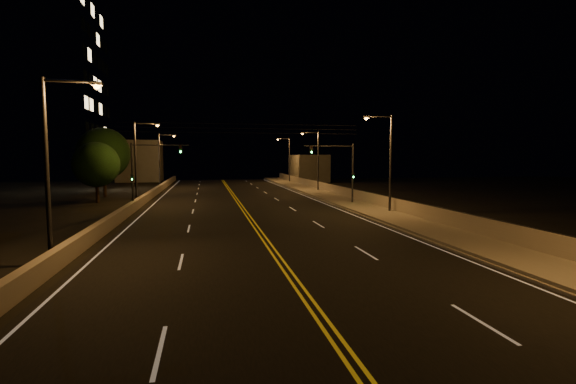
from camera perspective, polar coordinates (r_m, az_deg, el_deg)
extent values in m
plane|color=black|center=(10.66, 8.80, -22.13)|extent=(160.00, 160.00, 0.00)
cube|color=black|center=(29.49, -4.58, -4.57)|extent=(18.00, 120.00, 0.02)
cube|color=slate|center=(32.50, 14.73, -3.59)|extent=(3.60, 120.00, 0.30)
cube|color=slate|center=(31.75, 11.68, -3.86)|extent=(0.14, 120.00, 0.15)
cube|color=gray|center=(33.17, 17.32, -2.35)|extent=(0.30, 120.00, 1.00)
cube|color=gray|center=(29.93, -23.36, -3.98)|extent=(0.45, 120.00, 0.87)
cube|color=#6D695B|center=(82.17, 2.82, 3.28)|extent=(6.00, 10.00, 5.19)
cube|color=#6D695B|center=(86.87, -19.59, 4.01)|extent=(8.00, 8.00, 7.98)
cylinder|color=black|center=(33.11, 17.35, -1.44)|extent=(0.06, 120.00, 0.06)
cube|color=silver|center=(29.79, -21.31, -4.77)|extent=(0.12, 116.00, 0.00)
cube|color=silver|center=(31.63, 11.13, -3.98)|extent=(0.12, 116.00, 0.00)
cube|color=gold|center=(29.48, -4.87, -4.55)|extent=(0.12, 116.00, 0.00)
cube|color=gold|center=(29.51, -4.29, -4.54)|extent=(0.12, 116.00, 0.00)
cube|color=silver|center=(11.53, -17.15, -19.99)|extent=(0.12, 3.00, 0.00)
cube|color=silver|center=(20.03, -14.44, -9.18)|extent=(0.12, 3.00, 0.00)
cube|color=silver|center=(28.84, -13.42, -4.87)|extent=(0.12, 3.00, 0.00)
cube|color=silver|center=(37.74, -12.88, -2.59)|extent=(0.12, 3.00, 0.00)
cube|color=silver|center=(46.68, -12.55, -1.18)|extent=(0.12, 3.00, 0.00)
cube|color=silver|center=(55.63, -12.33, -0.22)|extent=(0.12, 3.00, 0.00)
cube|color=silver|center=(64.60, -12.17, 0.47)|extent=(0.12, 3.00, 0.00)
cube|color=silver|center=(73.58, -12.04, 0.99)|extent=(0.12, 3.00, 0.00)
cube|color=silver|center=(82.56, -11.95, 1.40)|extent=(0.12, 3.00, 0.00)
cube|color=silver|center=(13.86, 25.01, -15.89)|extent=(0.12, 3.00, 0.00)
cube|color=silver|center=(21.46, 10.58, -8.17)|extent=(0.12, 3.00, 0.00)
cube|color=silver|center=(29.85, 4.17, -4.43)|extent=(0.12, 3.00, 0.00)
cube|color=silver|center=(38.52, 0.64, -2.32)|extent=(0.12, 3.00, 0.00)
cube|color=silver|center=(47.31, -1.59, -0.99)|extent=(0.12, 3.00, 0.00)
cube|color=silver|center=(56.16, -3.11, -0.07)|extent=(0.12, 3.00, 0.00)
cube|color=silver|center=(65.06, -4.22, 0.60)|extent=(0.12, 3.00, 0.00)
cube|color=silver|center=(73.98, -5.06, 1.10)|extent=(0.12, 3.00, 0.00)
cube|color=silver|center=(82.92, -5.72, 1.50)|extent=(0.12, 3.00, 0.00)
cylinder|color=#2D2D33|center=(35.79, 13.84, 3.60)|extent=(0.20, 0.20, 8.27)
cylinder|color=#2D2D33|center=(35.49, 12.34, 10.07)|extent=(2.20, 0.12, 0.12)
cube|color=#2D2D33|center=(35.06, 10.66, 10.04)|extent=(0.50, 0.25, 0.14)
sphere|color=#FF9E2D|center=(35.06, 10.66, 9.88)|extent=(0.28, 0.28, 0.28)
cylinder|color=#2D2D33|center=(57.34, 4.15, 4.14)|extent=(0.20, 0.20, 8.27)
cylinder|color=#2D2D33|center=(57.15, 3.10, 8.14)|extent=(2.20, 0.12, 0.12)
cube|color=#2D2D33|center=(56.89, 2.01, 8.09)|extent=(0.50, 0.25, 0.14)
sphere|color=#FF9E2D|center=(56.88, 2.01, 7.99)|extent=(0.28, 0.28, 0.28)
cylinder|color=#2D2D33|center=(76.79, 0.21, 4.33)|extent=(0.20, 0.20, 8.27)
cylinder|color=#2D2D33|center=(76.65, -0.60, 7.31)|extent=(2.20, 0.12, 0.12)
cube|color=#2D2D33|center=(76.46, -1.42, 7.26)|extent=(0.50, 0.25, 0.14)
sphere|color=#FF9E2D|center=(76.45, -1.42, 7.19)|extent=(0.28, 0.28, 0.28)
cylinder|color=#2D2D33|center=(21.26, -30.11, 2.34)|extent=(0.20, 0.20, 8.27)
cylinder|color=#2D2D33|center=(21.18, -27.68, 13.26)|extent=(2.20, 0.12, 0.12)
cube|color=#2D2D33|center=(20.89, -24.70, 13.30)|extent=(0.50, 0.25, 0.14)
sphere|color=#FF9E2D|center=(20.87, -24.69, 13.03)|extent=(0.28, 0.28, 0.28)
cylinder|color=#2D2D33|center=(44.34, -20.13, 3.66)|extent=(0.20, 0.20, 8.27)
cylinder|color=#2D2D33|center=(44.30, -18.86, 8.86)|extent=(2.20, 0.12, 0.12)
cube|color=#2D2D33|center=(44.17, -17.42, 8.81)|extent=(0.50, 0.25, 0.14)
sphere|color=#FF9E2D|center=(44.16, -17.42, 8.69)|extent=(0.28, 0.28, 0.28)
cylinder|color=#2D2D33|center=(66.10, -17.17, 4.03)|extent=(0.20, 0.20, 8.27)
cylinder|color=#2D2D33|center=(66.08, -16.30, 7.51)|extent=(2.20, 0.12, 0.12)
cube|color=#2D2D33|center=(65.98, -15.34, 7.48)|extent=(0.50, 0.25, 0.14)
sphere|color=#FF9E2D|center=(65.98, -15.33, 7.39)|extent=(0.28, 0.28, 0.28)
cylinder|color=#2D2D33|center=(41.90, 8.84, 2.34)|extent=(0.18, 0.18, 6.07)
cylinder|color=#2D2D33|center=(41.09, 5.59, 6.28)|extent=(5.00, 0.10, 0.10)
cube|color=black|center=(40.62, 3.21, 5.82)|extent=(0.28, 0.18, 0.80)
sphere|color=#19FF4C|center=(40.51, 3.25, 5.47)|extent=(0.14, 0.14, 0.14)
cube|color=black|center=(41.76, 8.91, 2.28)|extent=(0.22, 0.14, 0.55)
cylinder|color=#2D2D33|center=(39.92, -20.51, 1.97)|extent=(0.18, 0.18, 6.07)
cylinder|color=#2D2D33|center=(39.57, -17.04, 6.15)|extent=(5.00, 0.10, 0.10)
cube|color=black|center=(39.42, -14.48, 5.71)|extent=(0.28, 0.18, 0.80)
sphere|color=#19FF4C|center=(39.31, -14.48, 5.35)|extent=(0.14, 0.14, 0.14)
cube|color=black|center=(39.78, -20.54, 1.91)|extent=(0.22, 0.14, 0.55)
cylinder|color=black|center=(38.61, -6.28, 8.04)|extent=(22.00, 0.03, 0.03)
cylinder|color=black|center=(38.64, -6.28, 8.64)|extent=(22.00, 0.03, 0.03)
cylinder|color=black|center=(38.67, -6.29, 9.23)|extent=(22.00, 0.03, 0.03)
cube|color=#6D695B|center=(68.75, -34.51, 10.99)|extent=(24.00, 15.00, 26.39)
cylinder|color=black|center=(48.02, -24.62, -0.03)|extent=(0.36, 0.36, 2.23)
sphere|color=black|center=(47.88, -24.74, 3.44)|extent=(4.70, 4.70, 4.70)
cylinder|color=black|center=(54.65, -23.77, 0.89)|extent=(0.36, 0.36, 2.90)
sphere|color=black|center=(54.55, -23.91, 4.85)|extent=(6.11, 6.11, 6.11)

